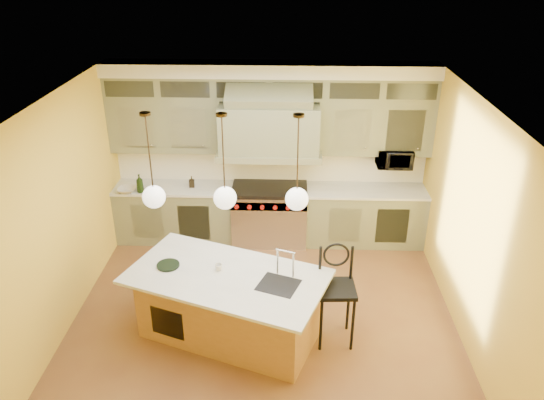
{
  "coord_description": "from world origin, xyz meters",
  "views": [
    {
      "loc": [
        0.31,
        -5.54,
        4.49
      ],
      "look_at": [
        0.09,
        0.7,
        1.44
      ],
      "focal_mm": 35.0,
      "sensor_mm": 36.0,
      "label": 1
    }
  ],
  "objects_px": {
    "counter_stool": "(336,289)",
    "microwave": "(394,158)",
    "kitchen_island": "(230,304)",
    "range": "(270,214)"
  },
  "relations": [
    {
      "from": "kitchen_island",
      "to": "microwave",
      "type": "bearing_deg",
      "value": 67.45
    },
    {
      "from": "range",
      "to": "microwave",
      "type": "bearing_deg",
      "value": 3.12
    },
    {
      "from": "kitchen_island",
      "to": "counter_stool",
      "type": "height_order",
      "value": "kitchen_island"
    },
    {
      "from": "counter_stool",
      "to": "microwave",
      "type": "height_order",
      "value": "microwave"
    },
    {
      "from": "kitchen_island",
      "to": "microwave",
      "type": "relative_size",
      "value": 4.85
    },
    {
      "from": "counter_stool",
      "to": "microwave",
      "type": "distance_m",
      "value": 2.82
    },
    {
      "from": "range",
      "to": "kitchen_island",
      "type": "distance_m",
      "value": 2.43
    },
    {
      "from": "kitchen_island",
      "to": "microwave",
      "type": "distance_m",
      "value": 3.57
    },
    {
      "from": "range",
      "to": "microwave",
      "type": "distance_m",
      "value": 2.18
    },
    {
      "from": "counter_stool",
      "to": "microwave",
      "type": "relative_size",
      "value": 2.36
    }
  ]
}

